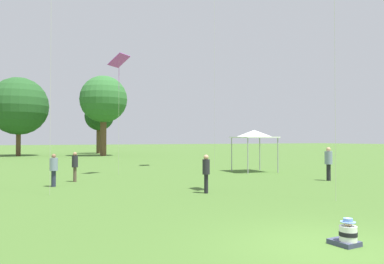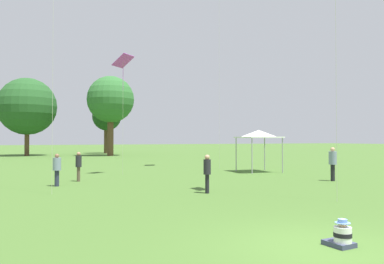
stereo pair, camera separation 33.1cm
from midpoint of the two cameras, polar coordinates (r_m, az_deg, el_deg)
The scene contains 11 objects.
ground_plane at distance 8.31m, azimuth 18.80°, elevation -16.41°, with size 300.00×300.00×0.00m, color #426628.
seated_toddler at distance 8.55m, azimuth 21.49°, elevation -14.37°, with size 0.47×0.58×0.58m.
person_standing_2 at distance 15.31m, azimuth 1.54°, elevation -5.81°, with size 0.35×0.35×1.57m.
person_standing_3 at distance 21.16m, azimuth 19.66°, elevation -4.16°, with size 0.54×0.54×1.78m.
person_standing_5 at distance 20.37m, azimuth -17.86°, elevation -4.66°, with size 0.41×0.41×1.54m.
person_standing_6 at distance 18.60m, azimuth -20.82°, elevation -5.07°, with size 0.52×0.52×1.52m.
canopy_tent at distance 25.59m, azimuth 9.08°, elevation -0.35°, with size 2.71×2.71×2.82m.
kite_1 at distance 23.95m, azimuth -11.46°, elevation 10.32°, with size 1.48×1.45×7.41m.
distant_tree_0 at distance 59.86m, azimuth -14.10°, elevation 2.25°, with size 4.47×4.47×8.03m.
distant_tree_2 at distance 54.62m, azimuth -25.06°, elevation 3.59°, with size 7.61×7.61×10.40m.
distant_tree_3 at distance 51.20m, azimuth -13.52°, elevation 4.81°, with size 6.22×6.22×10.64m.
Camera 1 is at (-5.79, -5.62, 2.20)m, focal length 35.00 mm.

